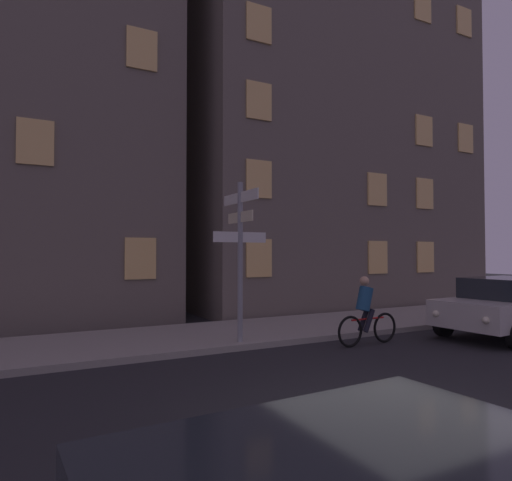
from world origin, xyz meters
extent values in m
plane|color=#232326|center=(0.00, 0.00, 0.00)|extent=(80.00, 80.00, 0.00)
cube|color=gray|center=(0.00, 6.66, 0.07)|extent=(40.00, 3.44, 0.14)
cylinder|color=gray|center=(0.50, 5.28, 1.96)|extent=(0.12, 0.12, 3.64)
cube|color=white|center=(0.50, 5.28, 3.43)|extent=(0.03, 1.74, 0.24)
cube|color=beige|center=(0.50, 5.28, 2.98)|extent=(0.03, 1.24, 0.24)
cube|color=white|center=(0.50, 5.28, 2.52)|extent=(1.33, 0.03, 0.24)
cube|color=beige|center=(7.18, 3.19, 0.67)|extent=(4.17, 2.10, 0.64)
cylinder|color=black|center=(5.78, 4.06, 0.32)|extent=(0.65, 0.25, 0.64)
cylinder|color=black|center=(8.47, 4.20, 0.32)|extent=(0.65, 0.25, 0.64)
sphere|color=#F9EFCC|center=(5.16, 2.43, 0.67)|extent=(0.16, 0.16, 0.16)
sphere|color=#F9EFCC|center=(5.09, 3.72, 0.67)|extent=(0.16, 0.16, 0.16)
torus|color=black|center=(3.85, 4.17, 0.36)|extent=(0.72, 0.09, 0.72)
torus|color=black|center=(2.75, 4.13, 0.36)|extent=(0.72, 0.09, 0.72)
cylinder|color=red|center=(3.30, 4.15, 0.61)|extent=(1.00, 0.08, 0.04)
cylinder|color=navy|center=(3.20, 4.15, 1.08)|extent=(0.46, 0.34, 0.61)
sphere|color=tan|center=(3.20, 4.15, 1.50)|extent=(0.22, 0.22, 0.22)
cylinder|color=black|center=(3.24, 4.24, 0.58)|extent=(0.35, 0.13, 0.55)
cylinder|color=black|center=(3.25, 4.06, 0.58)|extent=(0.35, 0.13, 0.55)
cube|color=#F2C672|center=(-0.84, 9.07, 2.00)|extent=(0.90, 0.06, 1.20)
cube|color=#F2C672|center=(-3.61, 9.07, 5.07)|extent=(0.90, 0.06, 1.20)
cube|color=#F2C672|center=(-0.84, 9.07, 8.13)|extent=(0.90, 0.06, 1.20)
cube|color=#6B6056|center=(7.70, 13.07, 7.75)|extent=(12.41, 9.10, 15.51)
cube|color=#F2C672|center=(2.74, 8.49, 2.00)|extent=(0.90, 0.06, 1.20)
cube|color=#F2C672|center=(7.70, 8.49, 2.00)|extent=(0.90, 0.06, 1.20)
cube|color=#F2C672|center=(10.18, 8.49, 2.00)|extent=(0.90, 0.06, 1.20)
cube|color=#F2C672|center=(2.74, 8.49, 4.50)|extent=(0.90, 0.06, 1.20)
cube|color=#F2C672|center=(7.70, 8.49, 4.50)|extent=(0.90, 0.06, 1.20)
cube|color=#F2C672|center=(10.18, 8.49, 4.50)|extent=(0.90, 0.06, 1.20)
cube|color=#F2C672|center=(2.74, 8.49, 7.00)|extent=(0.90, 0.06, 1.20)
cube|color=#F2C672|center=(10.18, 8.49, 7.00)|extent=(0.90, 0.06, 1.20)
cube|color=#F2C672|center=(12.66, 8.49, 7.00)|extent=(0.90, 0.06, 1.20)
cube|color=#F2C672|center=(2.74, 8.49, 9.50)|extent=(0.90, 0.06, 1.20)
cube|color=#F2C672|center=(10.18, 8.49, 12.00)|extent=(0.90, 0.06, 1.20)
cube|color=#F2C672|center=(12.66, 8.49, 12.00)|extent=(0.90, 0.06, 1.20)
camera|label=1|loc=(-4.03, -3.98, 2.15)|focal=31.61mm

